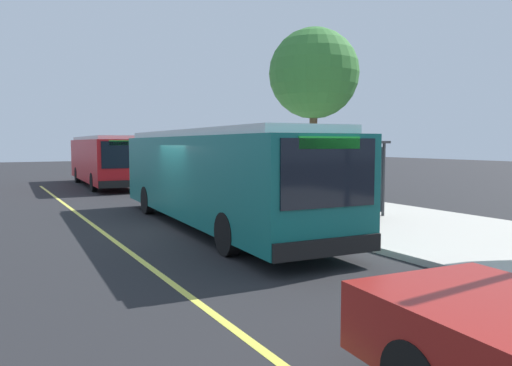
% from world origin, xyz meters
% --- Properties ---
extents(ground_plane, '(120.00, 120.00, 0.00)m').
position_xyz_m(ground_plane, '(0.00, 0.00, 0.00)').
color(ground_plane, '#232326').
extents(sidewalk_curb, '(44.00, 6.40, 0.15)m').
position_xyz_m(sidewalk_curb, '(0.00, 6.00, 0.07)').
color(sidewalk_curb, '#B7B2A8').
rests_on(sidewalk_curb, ground_plane).
extents(lane_stripe_center, '(36.00, 0.14, 0.01)m').
position_xyz_m(lane_stripe_center, '(0.00, -2.20, 0.00)').
color(lane_stripe_center, '#E0D64C').
rests_on(lane_stripe_center, ground_plane).
extents(transit_bus_main, '(12.37, 3.15, 2.95)m').
position_xyz_m(transit_bus_main, '(0.19, 1.01, 1.62)').
color(transit_bus_main, '#146B66').
rests_on(transit_bus_main, ground_plane).
extents(transit_bus_second, '(11.26, 3.02, 2.95)m').
position_xyz_m(transit_bus_second, '(-16.30, 1.22, 1.62)').
color(transit_bus_second, red).
rests_on(transit_bus_second, ground_plane).
extents(bus_shelter, '(2.90, 1.60, 2.48)m').
position_xyz_m(bus_shelter, '(0.19, 5.97, 1.92)').
color(bus_shelter, '#333338').
rests_on(bus_shelter, sidewalk_curb).
extents(waiting_bench, '(1.60, 0.48, 0.95)m').
position_xyz_m(waiting_bench, '(0.37, 6.06, 0.63)').
color(waiting_bench, brown).
rests_on(waiting_bench, sidewalk_curb).
extents(route_sign_post, '(0.44, 0.08, 2.80)m').
position_xyz_m(route_sign_post, '(2.77, 3.83, 1.96)').
color(route_sign_post, '#333338').
rests_on(route_sign_post, sidewalk_curb).
extents(pedestrian_commuter, '(0.24, 0.40, 1.69)m').
position_xyz_m(pedestrian_commuter, '(-1.04, 4.24, 1.12)').
color(pedestrian_commuter, '#282D47').
rests_on(pedestrian_commuter, sidewalk_curb).
extents(street_tree_near_shelter, '(4.12, 4.12, 7.64)m').
position_xyz_m(street_tree_near_shelter, '(-4.87, 8.27, 5.71)').
color(street_tree_near_shelter, brown).
rests_on(street_tree_near_shelter, sidewalk_curb).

